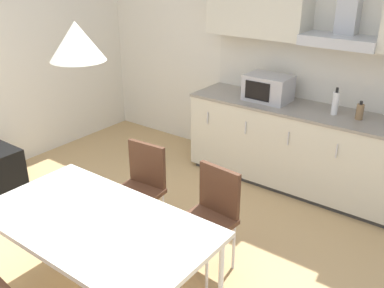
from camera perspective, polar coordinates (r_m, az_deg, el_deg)
ground_plane at (r=3.65m, az=-11.21°, el=-17.42°), size 7.34×7.95×0.02m
wall_back at (r=5.05m, az=10.95°, el=11.25°), size 5.87×0.10×2.61m
kitchen_counter at (r=4.70m, az=16.88°, el=-1.19°), size 2.99×0.65×0.91m
backsplash_tile at (r=4.73m, az=19.29°, el=8.34°), size 2.97×0.02×0.59m
upper_wall_cabinets at (r=4.46m, az=19.80°, el=16.18°), size 2.97×0.40×0.65m
microwave at (r=4.74m, az=10.12°, el=7.37°), size 0.48×0.35×0.28m
bottle_brown at (r=4.43m, az=21.47°, el=4.04°), size 0.07×0.07×0.18m
bottle_white at (r=4.47m, az=18.57°, el=5.20°), size 0.07×0.07×0.28m
dining_table at (r=3.02m, az=-12.62°, el=-10.56°), size 1.65×0.90×0.73m
chair_far_left at (r=3.82m, az=-6.83°, el=-5.07°), size 0.43×0.43×0.87m
chair_far_right at (r=3.41m, az=2.58°, el=-8.78°), size 0.43×0.43×0.87m
pendant_lamp at (r=2.55m, az=-15.15°, el=13.10°), size 0.32×0.32×0.22m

